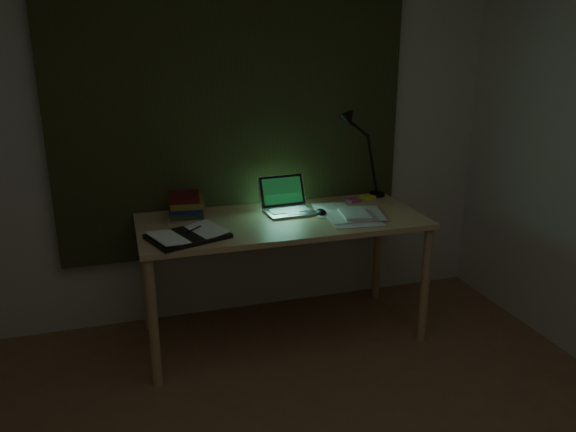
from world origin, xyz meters
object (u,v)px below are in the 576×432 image
object	(u,v)px
desk	(282,278)
desk_lamp	(379,154)
loose_papers	(345,214)
laptop	(290,196)
open_textbook	(188,235)
book_stack	(185,206)

from	to	relation	value
desk	desk_lamp	world-z (taller)	desk_lamp
desk	loose_papers	xyz separation A→B (m)	(0.38, -0.06, 0.39)
laptop	open_textbook	bearing A→B (deg)	-162.16
laptop	loose_papers	world-z (taller)	laptop
desk	desk_lamp	bearing A→B (deg)	21.25
desk	open_textbook	distance (m)	0.73
open_textbook	book_stack	world-z (taller)	book_stack
book_stack	open_textbook	bearing A→B (deg)	-94.98
desk_lamp	book_stack	bearing A→B (deg)	-175.05
loose_papers	book_stack	bearing A→B (deg)	166.14
desk_lamp	open_textbook	bearing A→B (deg)	-161.17
laptop	desk	bearing A→B (deg)	-135.60
laptop	desk_lamp	world-z (taller)	desk_lamp
book_stack	loose_papers	xyz separation A→B (m)	(0.92, -0.23, -0.07)
desk	desk_lamp	distance (m)	1.05
laptop	loose_papers	bearing A→B (deg)	-31.59
laptop	desk_lamp	size ratio (longest dim) A/B	0.58
book_stack	desk_lamp	xyz separation A→B (m)	(1.30, 0.13, 0.21)
laptop	open_textbook	xyz separation A→B (m)	(-0.66, -0.27, -0.09)
book_stack	desk_lamp	bearing A→B (deg)	5.64
book_stack	loose_papers	distance (m)	0.95
desk	laptop	xyz separation A→B (m)	(0.08, 0.09, 0.49)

